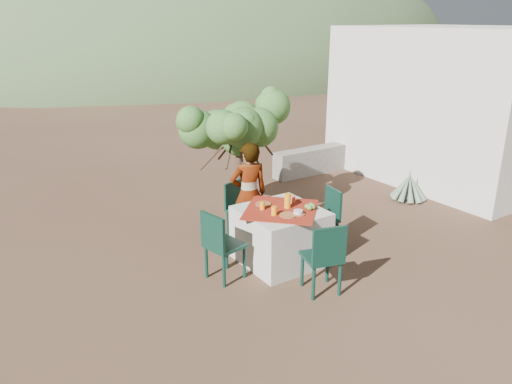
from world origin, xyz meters
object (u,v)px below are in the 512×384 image
Objects in this scene: guesthouse at (455,104)px; chair_left at (220,243)px; chair_near at (325,256)px; chair_right at (326,215)px; chair_far at (238,206)px; juice_pitcher at (288,201)px; agave at (409,187)px; shrub_tree at (240,132)px; person at (249,194)px; table at (281,235)px.

chair_left is at bearing -167.94° from guesthouse.
chair_near reaches higher than chair_right.
chair_far is 0.89× the size of chair_near.
chair_left reaches higher than chair_right.
chair_far is at bearing 95.03° from juice_pitcher.
chair_right is at bearing -164.02° from guesthouse.
chair_near is 3.86m from agave.
chair_far is at bearing -51.35° from chair_left.
guesthouse is at bearing 14.31° from juice_pitcher.
chair_left is 1.10m from juice_pitcher.
shrub_tree is (1.28, 1.59, 0.96)m from chair_left.
chair_far is at bearing -177.63° from guesthouse.
person reaches higher than chair_far.
chair_right is 4.40× the size of juice_pitcher.
guesthouse is at bearing 114.94° from chair_right.
chair_far is at bearing -125.83° from shrub_tree.
juice_pitcher reaches higher than table.
chair_right is at bearing 3.27° from table.
agave is (3.05, -0.89, -1.23)m from shrub_tree.
chair_far is (0.01, 1.11, 0.08)m from table.
shrub_tree is 9.48× the size of juice_pitcher.
table is at bearing 106.40° from person.
table reaches higher than agave.
chair_near is at bearing -149.88° from chair_left.
agave is (3.39, -0.42, -0.22)m from chair_far.
shrub_tree is at bearing -102.06° from person.
shrub_tree is 0.44× the size of guesthouse.
chair_near is at bearing -156.80° from guesthouse.
chair_left is 6.50m from guesthouse.
person is (0.03, 1.71, 0.26)m from chair_near.
chair_near reaches higher than table.
chair_far reaches higher than agave.
guesthouse is at bearing -141.28° from chair_near.
agave is at bearing -25.65° from chair_far.
table is 1.00m from chair_near.
agave is 2.41m from guesthouse.
shrub_tree is at bearing -50.14° from chair_left.
chair_far is 2.10m from chair_near.
juice_pitcher is (1.04, 0.00, 0.35)m from chair_left.
chair_left is 1.07× the size of chair_right.
guesthouse reaches higher than chair_right.
agave is (2.54, 0.64, -0.25)m from chair_right.
agave is at bearing 11.88° from juice_pitcher.
chair_left is at bearing -170.87° from agave.
shrub_tree reaches higher than juice_pitcher.
agave is at bearing 113.12° from chair_right.
chair_left is at bearing -128.90° from shrub_tree.
chair_far is 4.19× the size of juice_pitcher.
person is 7.82× the size of juice_pitcher.
chair_left is 1.33× the size of agave.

